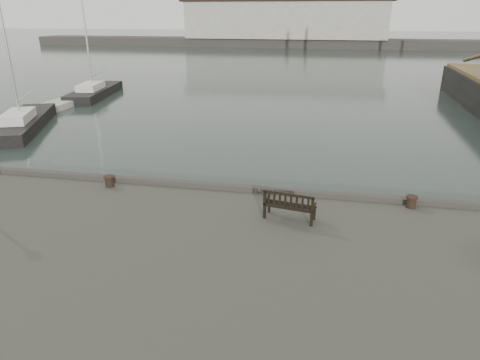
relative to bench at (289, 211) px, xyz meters
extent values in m
plane|color=black|center=(-1.43, 2.13, -1.85)|extent=(400.00, 400.00, 0.00)
cube|color=#383530|center=(-1.43, 94.13, -0.85)|extent=(140.00, 8.00, 2.00)
cube|color=#B5B1A8|center=(-9.43, 94.13, 4.15)|extent=(46.00, 9.00, 8.00)
cube|color=black|center=(-9.43, 94.13, 8.45)|extent=(48.00, 9.50, 0.60)
cube|color=black|center=(0.00, 0.03, 0.14)|extent=(1.66, 0.82, 0.04)
cube|color=black|center=(-0.04, -0.20, 0.38)|extent=(1.57, 0.34, 0.48)
cube|color=black|center=(0.00, 0.03, -0.07)|extent=(1.54, 0.72, 0.44)
cylinder|color=black|center=(-6.73, 1.41, -0.08)|extent=(0.50, 0.50, 0.41)
cylinder|color=black|center=(3.86, 1.63, -0.09)|extent=(0.39, 0.39, 0.40)
cube|color=black|center=(-19.62, 13.69, -1.75)|extent=(5.97, 10.05, 1.40)
cube|color=beige|center=(-19.62, 13.69, -0.75)|extent=(2.77, 3.80, 0.60)
cylinder|color=#B2B5B7|center=(-19.62, 13.69, 4.88)|extent=(0.16, 0.16, 11.87)
cube|color=black|center=(-21.01, 26.12, -1.75)|extent=(4.07, 9.90, 1.40)
cube|color=beige|center=(-21.01, 26.12, -0.75)|extent=(2.21, 3.59, 0.60)
cylinder|color=#B2B5B7|center=(-21.01, 26.12, 4.29)|extent=(0.16, 0.16, 10.68)
camera|label=1|loc=(0.81, -12.00, 5.68)|focal=32.00mm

